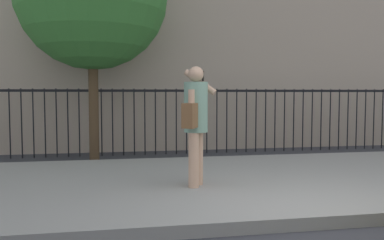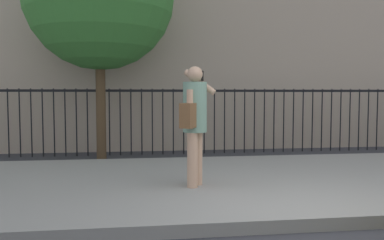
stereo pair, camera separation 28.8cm
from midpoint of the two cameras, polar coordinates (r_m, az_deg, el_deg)
ground_plane at (r=4.88m, az=20.35°, el=-14.26°), size 60.00×60.00×0.00m
sidewalk at (r=6.81m, az=11.47°, el=-8.33°), size 28.00×4.40×0.15m
iron_fence at (r=10.24m, az=4.62°, el=1.08°), size 12.03×0.04×1.60m
pedestrian_on_phone at (r=5.87m, az=1.72°, el=0.42°), size 0.60×0.72×1.72m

